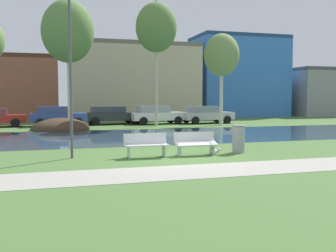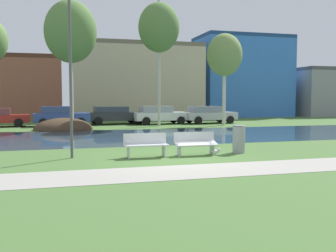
{
  "view_description": "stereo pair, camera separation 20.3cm",
  "coord_description": "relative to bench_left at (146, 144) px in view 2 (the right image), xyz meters",
  "views": [
    {
      "loc": [
        -4.06,
        -12.88,
        2.19
      ],
      "look_at": [
        0.03,
        1.25,
        1.09
      ],
      "focal_mm": 41.14,
      "sensor_mm": 36.0,
      "label": 1
    },
    {
      "loc": [
        -3.86,
        -12.93,
        2.19
      ],
      "look_at": [
        0.03,
        1.25,
        1.09
      ],
      "focal_mm": 41.14,
      "sensor_mm": 36.0,
      "label": 2
    }
  ],
  "objects": [
    {
      "name": "birch_center_left",
      "position": [
        4.16,
        14.69,
        6.89
      ],
      "size": [
        3.08,
        3.08,
        9.48
      ],
      "color": "#BCB7A8",
      "rests_on": "ground"
    },
    {
      "name": "soil_mound",
      "position": [
        -2.88,
        13.12,
        -0.47
      ],
      "size": [
        3.92,
        3.48,
        1.61
      ],
      "primitive_type": "ellipsoid",
      "color": "#423021",
      "rests_on": "ground"
    },
    {
      "name": "parked_sedan_second_blue",
      "position": [
        -3.09,
        16.74,
        0.32
      ],
      "size": [
        4.24,
        2.36,
        1.51
      ],
      "color": "#2D4793",
      "rests_on": "ground"
    },
    {
      "name": "building_brick_low",
      "position": [
        -8.29,
        26.6,
        2.59
      ],
      "size": [
        10.7,
        6.89,
        6.13
      ],
      "color": "brown",
      "rests_on": "ground"
    },
    {
      "name": "parked_wagon_fourth_white",
      "position": [
        4.7,
        16.78,
        0.31
      ],
      "size": [
        4.54,
        2.23,
        1.48
      ],
      "color": "silver",
      "rests_on": "ground"
    },
    {
      "name": "building_blue_store",
      "position": [
        17.01,
        26.92,
        4.06
      ],
      "size": [
        10.17,
        6.16,
        9.06
      ],
      "color": "#3870C6",
      "rests_on": "ground"
    },
    {
      "name": "streetlamp",
      "position": [
        -2.61,
        0.53,
        3.44
      ],
      "size": [
        0.32,
        0.32,
        5.95
      ],
      "color": "#4C4C51",
      "rests_on": "ground"
    },
    {
      "name": "parked_hatch_third_dark",
      "position": [
        1.13,
        17.57,
        0.3
      ],
      "size": [
        4.79,
        2.35,
        1.45
      ],
      "color": "#282B30",
      "rests_on": "ground"
    },
    {
      "name": "bench_right",
      "position": [
        1.92,
        0.0,
        0.0
      ],
      "size": [
        1.61,
        0.59,
        0.87
      ],
      "color": "silver",
      "rests_on": "ground"
    },
    {
      "name": "birch_left",
      "position": [
        -2.27,
        14.01,
        6.2
      ],
      "size": [
        3.56,
        3.56,
        8.83
      ],
      "color": "beige",
      "rests_on": "ground"
    },
    {
      "name": "building_beige_block",
      "position": [
        4.5,
        25.66,
        3.33
      ],
      "size": [
        12.87,
        6.24,
        7.6
      ],
      "color": "#BCAD8E",
      "rests_on": "ground"
    },
    {
      "name": "river_band",
      "position": [
        0.96,
        7.54,
        -0.47
      ],
      "size": [
        80.0,
        8.88,
        0.01
      ],
      "primitive_type": "cube",
      "color": "#2D475B",
      "rests_on": "ground"
    },
    {
      "name": "parked_suv_fifth_silver",
      "position": [
        8.92,
        16.61,
        0.3
      ],
      "size": [
        4.53,
        2.37,
        1.45
      ],
      "color": "#B2B5BC",
      "rests_on": "ground"
    },
    {
      "name": "bench_left",
      "position": [
        0.0,
        0.0,
        0.0
      ],
      "size": [
        1.61,
        0.59,
        0.87
      ],
      "color": "silver",
      "rests_on": "ground"
    },
    {
      "name": "paved_path_strip",
      "position": [
        0.96,
        -3.0,
        -0.47
      ],
      "size": [
        60.0,
        2.12,
        0.01
      ],
      "primitive_type": "cube",
      "color": "#9E998E",
      "rests_on": "ground"
    },
    {
      "name": "birch_center",
      "position": [
        9.25,
        14.14,
        4.95
      ],
      "size": [
        2.73,
        2.73,
        7.09
      ],
      "color": "beige",
      "rests_on": "ground"
    },
    {
      "name": "ground_plane",
      "position": [
        0.96,
        9.28,
        -0.47
      ],
      "size": [
        120.0,
        120.0,
        0.0
      ],
      "primitive_type": "plane",
      "color": "#476B33"
    },
    {
      "name": "trash_bin",
      "position": [
        3.78,
        0.16,
        0.09
      ],
      "size": [
        0.51,
        0.51,
        1.09
      ],
      "color": "gray",
      "rests_on": "ground"
    },
    {
      "name": "seagull",
      "position": [
        2.69,
        -0.11,
        -0.34
      ],
      "size": [
        0.43,
        0.16,
        0.26
      ],
      "color": "white",
      "rests_on": "ground"
    }
  ]
}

